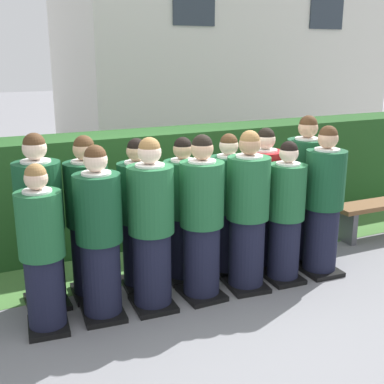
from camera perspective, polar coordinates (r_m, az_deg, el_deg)
ground_plane at (r=5.25m, az=1.13°, el=-11.74°), size 60.00×60.00×0.00m
student_front_row_0 at (r=4.57m, az=-16.65°, el=-6.75°), size 0.40×0.47×1.53m
student_front_row_1 at (r=4.65m, az=-10.47°, el=-5.16°), size 0.43×0.53×1.64m
student_front_row_2 at (r=4.76m, az=-4.66°, el=-4.24°), size 0.44×0.54×1.68m
student_front_row_3 at (r=4.95m, az=1.15°, el=-3.46°), size 0.43×0.48×1.67m
student_front_row_4 at (r=5.17m, az=6.33°, el=-2.66°), size 0.44×0.55×1.68m
student_front_row_5 at (r=5.42m, az=10.58°, el=-2.71°), size 0.40×0.46×1.54m
student_front_row_6 at (r=5.69m, az=14.69°, el=-1.42°), size 0.43×0.50×1.67m
student_rear_row_0 at (r=4.98m, az=-16.79°, el=-3.75°), size 0.45×0.49×1.71m
student_rear_row_1 at (r=5.09m, az=-11.72°, el=-3.32°), size 0.43×0.53×1.65m
student_rear_row_2 at (r=5.21m, az=-6.09°, el=-2.98°), size 0.41×0.52×1.59m
student_rear_row_3 at (r=5.36m, az=-1.02°, el=-2.46°), size 0.41×0.52×1.57m
student_rear_row_4 at (r=5.55m, az=4.06°, el=-1.84°), size 0.41×0.46×1.58m
student_in_red_blazer at (r=5.76m, az=8.13°, el=-1.12°), size 0.42×0.49×1.62m
student_rear_row_6 at (r=6.02m, az=12.63°, el=-0.07°), size 0.46×0.54×1.73m
hedge at (r=6.57m, az=-6.07°, el=0.57°), size 9.99×0.70×1.44m
wooden_bench at (r=7.21m, az=20.54°, el=-2.04°), size 1.41×0.39×0.48m
lawn_strip at (r=6.10m, az=-3.29°, el=-7.69°), size 9.99×0.90×0.01m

